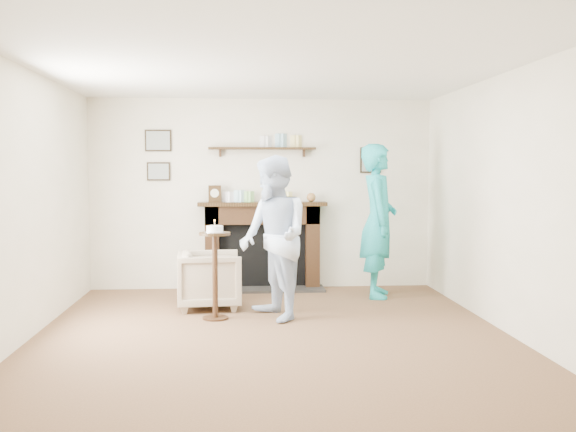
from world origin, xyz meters
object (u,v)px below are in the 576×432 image
object	(u,v)px
man	(274,319)
pedestal_table	(215,258)
armchair	(210,308)
woman	(377,296)

from	to	relation	value
man	pedestal_table	bearing A→B (deg)	-116.74
armchair	woman	xyz separation A→B (m)	(2.05, 0.51, 0.00)
armchair	man	size ratio (longest dim) A/B	0.41
pedestal_table	armchair	bearing A→B (deg)	98.38
armchair	pedestal_table	size ratio (longest dim) A/B	0.68
armchair	man	bearing A→B (deg)	-135.87
man	armchair	bearing A→B (deg)	-152.49
woman	pedestal_table	xyz separation A→B (m)	(-1.96, -1.06, 0.65)
man	pedestal_table	xyz separation A→B (m)	(-0.61, 0.07, 0.65)
armchair	woman	size ratio (longest dim) A/B	0.38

